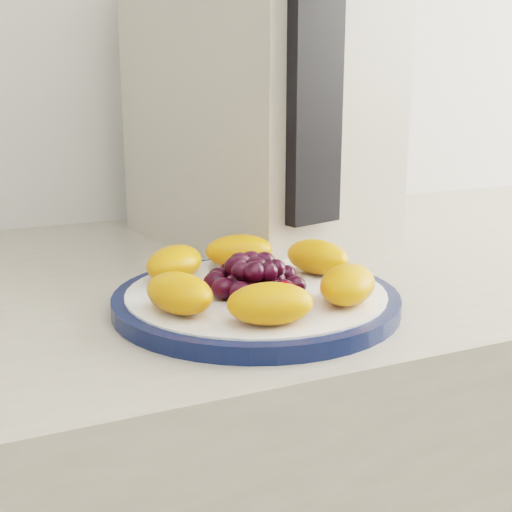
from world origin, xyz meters
name	(u,v)px	position (x,y,z in m)	size (l,w,h in m)	color
plate_rim	(256,301)	(0.08, 1.06, 0.91)	(0.26, 0.26, 0.01)	#0B163D
plate_face	(256,300)	(0.08, 1.06, 0.91)	(0.24, 0.24, 0.02)	white
appliance_body	(258,89)	(0.20, 1.31, 1.09)	(0.21, 0.30, 0.38)	#B2A998
appliance_panel	(314,88)	(0.19, 1.15, 1.09)	(0.06, 0.02, 0.28)	black
fruit_plate	(255,275)	(0.08, 1.06, 0.93)	(0.23, 0.23, 0.03)	orange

